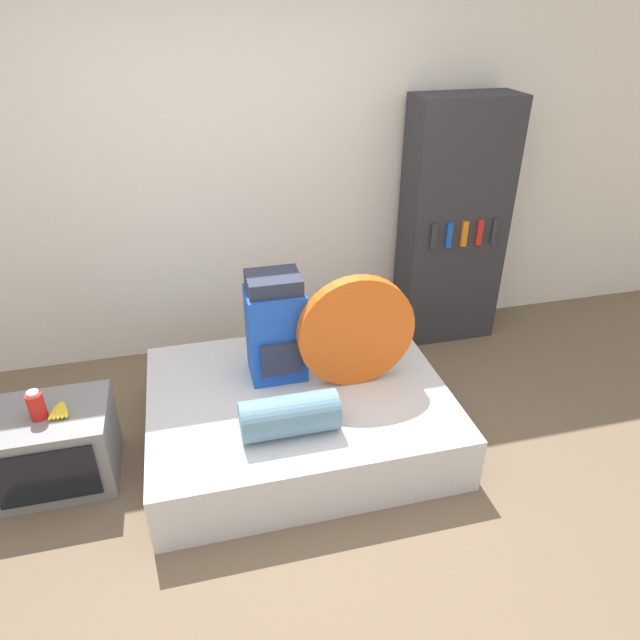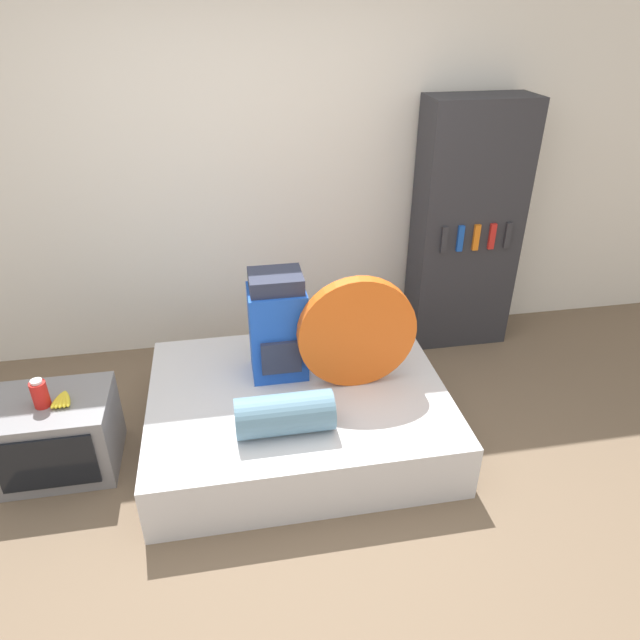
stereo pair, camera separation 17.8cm
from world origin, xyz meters
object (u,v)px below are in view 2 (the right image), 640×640
object	(u,v)px
backpack	(278,327)
tent_bag	(357,333)
television	(57,435)
bookshelf	(466,228)
canister	(40,394)
sleeping_roll	(285,414)

from	to	relation	value
backpack	tent_bag	size ratio (longest dim) A/B	0.95
television	bookshelf	xyz separation A→B (m)	(2.68, 0.96, 0.66)
tent_bag	television	world-z (taller)	tent_bag
tent_bag	canister	xyz separation A→B (m)	(-1.70, -0.06, -0.15)
sleeping_roll	canister	distance (m)	1.28
backpack	canister	distance (m)	1.30
canister	bookshelf	size ratio (longest dim) A/B	0.09
bookshelf	television	bearing A→B (deg)	-160.32
backpack	bookshelf	size ratio (longest dim) A/B	0.36
television	sleeping_roll	bearing A→B (deg)	-14.49
canister	bookshelf	bearing A→B (deg)	19.95
backpack	bookshelf	distance (m)	1.62
canister	bookshelf	distance (m)	2.89
tent_bag	television	bearing A→B (deg)	-178.77
backpack	tent_bag	world-z (taller)	tent_bag
sleeping_roll	bookshelf	xyz separation A→B (m)	(1.46, 1.28, 0.44)
tent_bag	sleeping_roll	world-z (taller)	tent_bag
sleeping_roll	canister	bearing A→B (deg)	166.57
backpack	sleeping_roll	xyz separation A→B (m)	(-0.03, -0.54, -0.21)
television	bookshelf	distance (m)	2.93
tent_bag	sleeping_roll	xyz separation A→B (m)	(-0.46, -0.35, -0.23)
sleeping_roll	bookshelf	size ratio (longest dim) A/B	0.29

